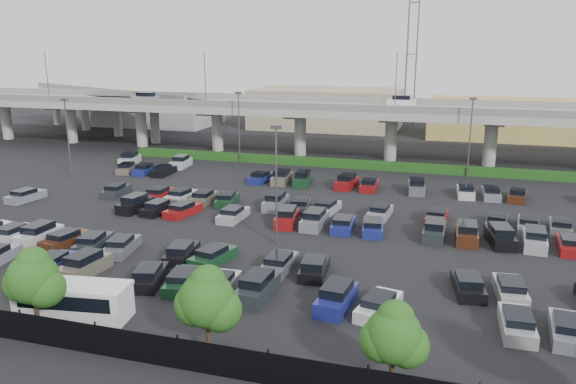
{
  "coord_description": "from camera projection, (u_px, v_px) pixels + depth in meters",
  "views": [
    {
      "loc": [
        14.14,
        -51.63,
        16.55
      ],
      "look_at": [
        -1.98,
        2.04,
        2.0
      ],
      "focal_mm": 35.0,
      "sensor_mm": 36.0,
      "label": 1
    }
  ],
  "objects": [
    {
      "name": "shuttle_bus",
      "position": [
        73.0,
        299.0,
        35.05
      ],
      "size": [
        7.41,
        3.41,
        2.29
      ],
      "color": "silver",
      "rests_on": "ground"
    },
    {
      "name": "comm_tower",
      "position": [
        412.0,
        51.0,
        119.51
      ],
      "size": [
        2.4,
        2.4,
        30.0
      ],
      "color": "#4A4A4F",
      "rests_on": "ground"
    },
    {
      "name": "tree_row",
      "position": [
        184.0,
        296.0,
        30.29
      ],
      "size": [
        65.07,
        3.66,
        5.94
      ],
      "color": "#332316",
      "rests_on": "ground"
    },
    {
      "name": "ground",
      "position": [
        301.0,
        218.0,
        55.96
      ],
      "size": [
        280.0,
        280.0,
        0.0
      ],
      "primitive_type": "plane",
      "color": "black"
    },
    {
      "name": "fence",
      "position": [
        160.0,
        351.0,
        29.79
      ],
      "size": [
        70.0,
        0.1,
        2.0
      ],
      "color": "black",
      "rests_on": "ground"
    },
    {
      "name": "overpass",
      "position": [
        357.0,
        113.0,
        83.94
      ],
      "size": [
        150.0,
        13.0,
        15.8
      ],
      "color": "gray",
      "rests_on": "ground"
    },
    {
      "name": "on_ramp",
      "position": [
        101.0,
        98.0,
        108.65
      ],
      "size": [
        50.93,
        30.13,
        8.8
      ],
      "color": "gray",
      "rests_on": "ground"
    },
    {
      "name": "distant_buildings",
      "position": [
        447.0,
        115.0,
        108.87
      ],
      "size": [
        138.0,
        24.0,
        9.0
      ],
      "color": "gray",
      "rests_on": "ground"
    },
    {
      "name": "light_poles",
      "position": [
        268.0,
        151.0,
        57.39
      ],
      "size": [
        66.9,
        48.38,
        10.3
      ],
      "color": "#4A4A4F",
      "rests_on": "ground"
    },
    {
      "name": "hedge",
      "position": [
        348.0,
        164.0,
        78.99
      ],
      "size": [
        66.0,
        1.6,
        1.1
      ],
      "primitive_type": "cube",
      "color": "#133A11",
      "rests_on": "ground"
    },
    {
      "name": "parked_cars",
      "position": [
        287.0,
        222.0,
        52.5
      ],
      "size": [
        62.96,
        41.68,
        1.67
      ],
      "color": "#595B61",
      "rests_on": "ground"
    }
  ]
}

